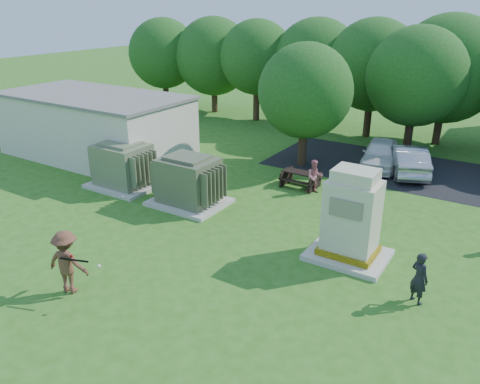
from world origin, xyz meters
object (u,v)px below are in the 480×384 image
Objects in this scene: person_at_picnic at (315,177)px; car_white at (380,154)px; batter at (67,262)px; person_by_generator at (419,278)px; transformer_left at (123,166)px; car_silver_a at (408,159)px; generator_cabinet at (351,220)px; transformer_right at (189,182)px; picnic_table at (301,177)px.

person_at_picnic reaches higher than car_white.
batter reaches higher than person_by_generator.
car_white is (8.93, 8.85, -0.28)m from transformer_left.
car_silver_a is at bearing 21.78° from person_at_picnic.
transformer_left reaches higher than car_white.
person_at_picnic is 0.35× the size of car_silver_a.
person_at_picnic is at bearing 125.35° from generator_cabinet.
transformer_left is 13.44m from person_by_generator.
transformer_left is 3.70m from transformer_right.
person_at_picnic reaches higher than car_silver_a.
person_by_generator reaches higher than car_silver_a.
car_white is at bearing -36.86° from person_by_generator.
person_at_picnic is (-5.71, 5.92, -0.02)m from person_by_generator.
person_by_generator is at bearing -84.50° from person_at_picnic.
generator_cabinet is at bearing -50.48° from picnic_table.
car_silver_a is at bearing -16.85° from car_white.
batter is (1.03, -6.83, -0.01)m from transformer_right.
transformer_left is at bearing 22.61° from person_by_generator.
picnic_table is (3.05, 4.22, -0.53)m from transformer_right.
transformer_left reaches higher than person_at_picnic.
batter is (4.73, -6.83, -0.01)m from transformer_left.
transformer_left reaches higher than batter.
transformer_right is at bearing -95.79° from batter.
generator_cabinet is 8.64m from batter.
generator_cabinet is (7.11, -0.71, 0.36)m from transformer_right.
generator_cabinet is 5.64m from person_at_picnic.
person_by_generator is at bearing -12.11° from transformer_right.
picnic_table is 9.06m from person_by_generator.
batter is at bearing -100.37° from picnic_table.
person_by_generator is 0.36× the size of car_silver_a.
batter is 16.50m from car_silver_a.
transformer_right is 9.80m from person_by_generator.
batter is at bearing -115.30° from car_white.
person_at_picnic is (2.84, 10.70, -0.21)m from batter.
transformer_right is 1.83× the size of picnic_table.
transformer_right is (3.70, 0.00, 0.00)m from transformer_left.
transformer_right is 0.74× the size of car_white.
person_at_picnic is at bearing -119.20° from batter.
transformer_right is 10.28m from car_white.
transformer_right is 7.15m from generator_cabinet.
car_silver_a is at bearing -124.15° from batter.
generator_cabinet is 6.45m from picnic_table.
batter is 0.45× the size of car_silver_a.
person_at_picnic is at bearing -23.21° from picnic_table.
person_at_picnic is (7.57, 3.87, -0.22)m from transformer_left.
transformer_left reaches higher than picnic_table.
car_silver_a is (-0.49, 9.40, -0.63)m from generator_cabinet.
car_silver_a is (5.60, 15.52, -0.26)m from batter.
car_white is at bearing -29.55° from car_silver_a.
person_at_picnic is at bearing 45.00° from transformer_right.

